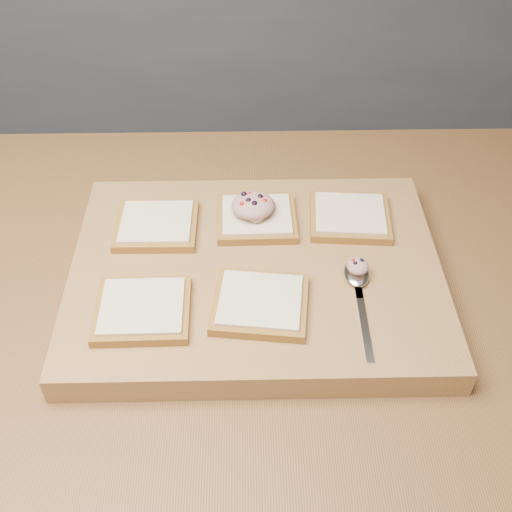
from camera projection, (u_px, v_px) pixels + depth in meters
The scene contains 11 objects.
island_counter at pixel (255, 424), 1.32m from camera, with size 2.00×0.80×0.90m.
back_counter at pixel (247, 80), 2.35m from camera, with size 3.60×0.62×0.94m.
cutting_board at pixel (256, 274), 0.97m from camera, with size 0.55×0.42×0.04m, color #A27D45.
bread_far_left at pixel (157, 225), 1.01m from camera, with size 0.13×0.12×0.02m.
bread_far_center at pixel (257, 218), 1.02m from camera, with size 0.13×0.12×0.02m.
bread_far_right at pixel (350, 217), 1.02m from camera, with size 0.13×0.12×0.02m.
bread_near_left at pixel (143, 309), 0.88m from camera, with size 0.13×0.12×0.02m.
bread_near_center at pixel (260, 303), 0.89m from camera, with size 0.14×0.13×0.02m.
tuna_salad_dollop at pixel (253, 205), 1.00m from camera, with size 0.07×0.06×0.03m.
spoon at pixel (358, 280), 0.92m from camera, with size 0.04×0.19×0.01m.
spoon_salad at pixel (358, 266), 0.92m from camera, with size 0.03×0.04×0.02m.
Camera 1 is at (-0.01, -0.72, 1.61)m, focal length 45.00 mm.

